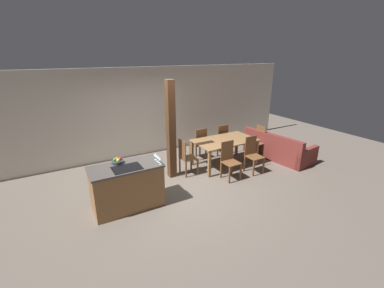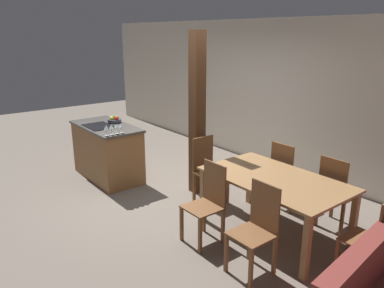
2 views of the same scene
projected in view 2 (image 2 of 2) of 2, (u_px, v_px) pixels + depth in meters
ground_plane at (158, 196)px, 5.85m from camera, size 16.00×16.00×0.00m
wall_back at (270, 94)px, 6.95m from camera, size 11.20×0.08×2.70m
kitchen_island at (107, 152)px, 6.47m from camera, size 1.43×0.72×0.95m
fruit_bowl at (114, 120)px, 6.52m from camera, size 0.23×0.23×0.11m
wine_glass_near at (106, 128)px, 5.65m from camera, size 0.07×0.07×0.16m
wine_glass_middle at (111, 127)px, 5.70m from camera, size 0.07×0.07×0.16m
wine_glass_far at (117, 126)px, 5.75m from camera, size 0.07×0.07×0.16m
wine_glass_end at (122, 125)px, 5.80m from camera, size 0.07×0.07×0.16m
dining_table at (274, 185)px, 4.56m from camera, size 1.76×1.03×0.76m
dining_chair_near_left at (207, 202)px, 4.47m from camera, size 0.40×0.40×0.98m
dining_chair_near_right at (257, 228)px, 3.88m from camera, size 0.40×0.40×0.98m
dining_chair_far_left at (286, 174)px, 5.34m from camera, size 0.40×0.40×0.98m
dining_chair_far_right at (336, 192)px, 4.75m from camera, size 0.40×0.40×0.98m
dining_chair_head_end at (208, 169)px, 5.56m from camera, size 0.40×0.40×0.98m
dining_chair_foot_end at (374, 239)px, 3.66m from camera, size 0.40×0.40×0.98m
timber_post at (197, 115)px, 5.68m from camera, size 0.19×0.19×2.49m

